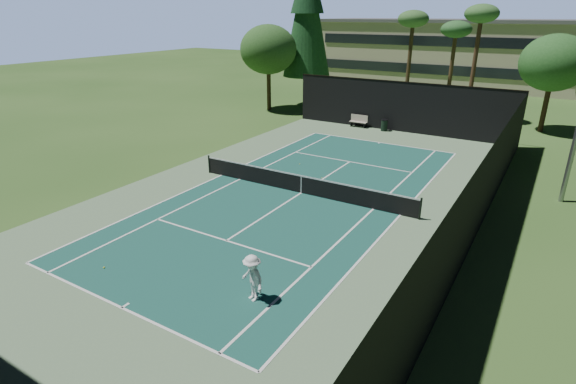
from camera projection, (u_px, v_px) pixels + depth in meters
name	position (u px, v px, depth m)	size (l,w,h in m)	color
ground	(301.00, 193.00, 24.18)	(160.00, 160.00, 0.00)	#315620
apron_slab	(301.00, 193.00, 24.18)	(18.00, 32.00, 0.01)	#60825B
court_surface	(301.00, 193.00, 24.17)	(10.97, 23.77, 0.01)	#184F45
court_lines	(301.00, 193.00, 24.17)	(11.07, 23.87, 0.01)	white
tennis_net	(301.00, 184.00, 23.97)	(12.90, 0.10, 1.10)	black
fence	(302.00, 157.00, 23.49)	(18.04, 32.05, 4.03)	black
player	(252.00, 278.00, 14.89)	(1.09, 0.63, 1.69)	white
tennis_ball_a	(104.00, 268.00, 17.03)	(0.08, 0.08, 0.08)	yellow
tennis_ball_b	(308.00, 181.00, 25.89)	(0.07, 0.07, 0.07)	#E4F437
tennis_ball_c	(322.00, 178.00, 26.34)	(0.06, 0.06, 0.06)	#D7ED35
tennis_ball_d	(300.00, 164.00, 28.74)	(0.06, 0.06, 0.06)	yellow
park_bench	(359.00, 121.00, 38.05)	(1.50, 0.45, 1.02)	#BAAE9A
trash_bin	(384.00, 125.00, 36.80)	(0.56, 0.56, 0.95)	black
pine_tree	(307.00, 7.00, 43.88)	(4.80, 4.80, 15.00)	#49301F
palm_a	(413.00, 23.00, 41.15)	(2.80, 2.80, 9.32)	#45331D
palm_b	(456.00, 33.00, 41.35)	(2.80, 2.80, 8.42)	#4E3721
palm_c	(481.00, 19.00, 37.31)	(2.80, 2.80, 9.77)	#4D3321
decid_tree_a	(554.00, 63.00, 34.80)	(5.12, 5.12, 7.62)	#3E2A1A
decid_tree_c	(268.00, 50.00, 43.08)	(5.44, 5.44, 8.09)	#4B3720
campus_building	(475.00, 52.00, 59.10)	(40.50, 12.50, 8.30)	#BFB594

